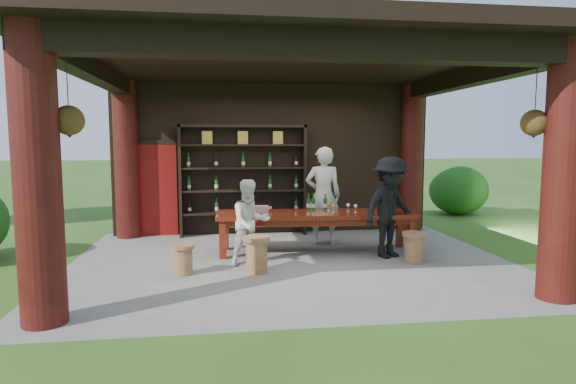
{
  "coord_description": "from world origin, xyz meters",
  "views": [
    {
      "loc": [
        -1.14,
        -7.96,
        2.05
      ],
      "look_at": [
        0.0,
        0.4,
        1.15
      ],
      "focal_mm": 30.0,
      "sensor_mm": 36.0,
      "label": 1
    }
  ],
  "objects": [
    {
      "name": "ground",
      "position": [
        0.0,
        0.0,
        0.0
      ],
      "size": [
        90.0,
        90.0,
        0.0
      ],
      "primitive_type": "plane",
      "color": "#2D5119",
      "rests_on": "ground"
    },
    {
      "name": "pavilion",
      "position": [
        -0.01,
        0.43,
        2.13
      ],
      "size": [
        7.5,
        6.0,
        3.6
      ],
      "color": "slate",
      "rests_on": "ground"
    },
    {
      "name": "wine_shelf",
      "position": [
        -0.7,
        2.45,
        1.2
      ],
      "size": [
        2.72,
        0.41,
        2.39
      ],
      "color": "black",
      "rests_on": "ground"
    },
    {
      "name": "tasting_table",
      "position": [
        0.55,
        0.6,
        0.64
      ],
      "size": [
        3.65,
        1.17,
        0.75
      ],
      "rotation": [
        0.0,
        0.0,
        -0.07
      ],
      "color": "#4F1B0B",
      "rests_on": "ground"
    },
    {
      "name": "stool_near_left",
      "position": [
        -0.63,
        -0.59,
        0.3
      ],
      "size": [
        0.43,
        0.43,
        0.57
      ],
      "rotation": [
        0.0,
        0.0,
        0.16
      ],
      "color": "brown",
      "rests_on": "ground"
    },
    {
      "name": "stool_near_right",
      "position": [
        2.03,
        -0.38,
        0.28
      ],
      "size": [
        0.4,
        0.4,
        0.52
      ],
      "rotation": [
        0.0,
        0.0,
        0.38
      ],
      "color": "brown",
      "rests_on": "ground"
    },
    {
      "name": "stool_far_left",
      "position": [
        -1.76,
        -0.58,
        0.25
      ],
      "size": [
        0.36,
        0.36,
        0.47
      ],
      "rotation": [
        0.0,
        0.0,
        0.38
      ],
      "color": "brown",
      "rests_on": "ground"
    },
    {
      "name": "host",
      "position": [
        0.83,
        1.34,
        0.97
      ],
      "size": [
        0.75,
        0.53,
        1.93
      ],
      "primitive_type": "imported",
      "rotation": [
        0.0,
        0.0,
        3.05
      ],
      "color": "beige",
      "rests_on": "ground"
    },
    {
      "name": "guest_woman",
      "position": [
        -0.7,
        -0.12,
        0.71
      ],
      "size": [
        0.83,
        0.73,
        1.42
      ],
      "primitive_type": "imported",
      "rotation": [
        0.0,
        0.0,
        0.32
      ],
      "color": "silver",
      "rests_on": "ground"
    },
    {
      "name": "guest_man",
      "position": [
        1.76,
        0.07,
        0.89
      ],
      "size": [
        1.32,
        1.1,
        1.77
      ],
      "primitive_type": "imported",
      "rotation": [
        0.0,
        0.0,
        0.46
      ],
      "color": "black",
      "rests_on": "ground"
    },
    {
      "name": "table_bottles",
      "position": [
        0.6,
        0.91,
        0.9
      ],
      "size": [
        0.39,
        0.14,
        0.31
      ],
      "color": "#194C1E",
      "rests_on": "tasting_table"
    },
    {
      "name": "table_glasses",
      "position": [
        1.02,
        0.58,
        0.82
      ],
      "size": [
        0.52,
        0.31,
        0.15
      ],
      "color": "silver",
      "rests_on": "tasting_table"
    },
    {
      "name": "napkin_basket",
      "position": [
        -0.46,
        0.56,
        0.82
      ],
      "size": [
        0.27,
        0.2,
        0.14
      ],
      "primitive_type": "cube",
      "rotation": [
        0.0,
        0.0,
        -0.07
      ],
      "color": "#BF6672",
      "rests_on": "tasting_table"
    },
    {
      "name": "shrubs",
      "position": [
        2.21,
        0.91,
        0.56
      ],
      "size": [
        15.31,
        8.83,
        1.36
      ],
      "color": "#194C14",
      "rests_on": "ground"
    },
    {
      "name": "trees",
      "position": [
        3.34,
        1.08,
        3.37
      ],
      "size": [
        22.75,
        9.48,
        4.8
      ],
      "color": "#3F2819",
      "rests_on": "ground"
    }
  ]
}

